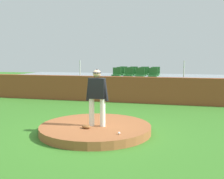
{
  "coord_description": "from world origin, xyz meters",
  "views": [
    {
      "loc": [
        2.68,
        -8.2,
        2.43
      ],
      "look_at": [
        0.0,
        2.13,
        1.15
      ],
      "focal_mm": 43.94,
      "sensor_mm": 36.0,
      "label": 1
    }
  ],
  "objects_px": {
    "stadium_chair_4": "(120,73)",
    "stadium_chair_8": "(123,72)",
    "stadium_chair_6": "(143,73)",
    "stadium_chair_11": "(156,72)",
    "stadium_chair_2": "(140,74)",
    "stadium_chair_7": "(155,73)",
    "stadium_chair_5": "(131,73)",
    "stadium_chair_0": "(117,74)",
    "stadium_chair_3": "(153,74)",
    "stadium_chair_10": "(145,72)",
    "stadium_chair_9": "(134,72)",
    "pitcher": "(97,93)",
    "baseball": "(119,133)",
    "fielding_glove": "(86,127)",
    "stadium_chair_1": "(129,74)"
  },
  "relations": [
    {
      "from": "stadium_chair_1",
      "to": "stadium_chair_3",
      "type": "bearing_deg",
      "value": 179.94
    },
    {
      "from": "stadium_chair_3",
      "to": "stadium_chair_5",
      "type": "distance_m",
      "value": 1.61
    },
    {
      "from": "stadium_chair_7",
      "to": "stadium_chair_8",
      "type": "relative_size",
      "value": 1.0
    },
    {
      "from": "stadium_chair_5",
      "to": "stadium_chair_11",
      "type": "bearing_deg",
      "value": -146.55
    },
    {
      "from": "stadium_chair_7",
      "to": "stadium_chair_8",
      "type": "height_order",
      "value": "same"
    },
    {
      "from": "stadium_chair_0",
      "to": "stadium_chair_2",
      "type": "relative_size",
      "value": 1.0
    },
    {
      "from": "pitcher",
      "to": "stadium_chair_8",
      "type": "bearing_deg",
      "value": 93.74
    },
    {
      "from": "baseball",
      "to": "stadium_chair_7",
      "type": "height_order",
      "value": "stadium_chair_7"
    },
    {
      "from": "stadium_chair_3",
      "to": "stadium_chair_10",
      "type": "height_order",
      "value": "same"
    },
    {
      "from": "fielding_glove",
      "to": "stadium_chair_10",
      "type": "height_order",
      "value": "stadium_chair_10"
    },
    {
      "from": "stadium_chair_0",
      "to": "stadium_chair_4",
      "type": "relative_size",
      "value": 1.0
    },
    {
      "from": "stadium_chair_0",
      "to": "stadium_chair_2",
      "type": "bearing_deg",
      "value": -178.3
    },
    {
      "from": "fielding_glove",
      "to": "stadium_chair_10",
      "type": "distance_m",
      "value": 9.58
    },
    {
      "from": "fielding_glove",
      "to": "stadium_chair_11",
      "type": "distance_m",
      "value": 9.63
    },
    {
      "from": "pitcher",
      "to": "stadium_chair_4",
      "type": "height_order",
      "value": "pitcher"
    },
    {
      "from": "stadium_chair_2",
      "to": "stadium_chair_8",
      "type": "height_order",
      "value": "same"
    },
    {
      "from": "baseball",
      "to": "stadium_chair_1",
      "type": "height_order",
      "value": "stadium_chair_1"
    },
    {
      "from": "stadium_chair_1",
      "to": "stadium_chair_11",
      "type": "relative_size",
      "value": 1.0
    },
    {
      "from": "stadium_chair_7",
      "to": "stadium_chair_4",
      "type": "bearing_deg",
      "value": 0.38
    },
    {
      "from": "baseball",
      "to": "stadium_chair_10",
      "type": "bearing_deg",
      "value": 93.59
    },
    {
      "from": "stadium_chair_2",
      "to": "stadium_chair_0",
      "type": "bearing_deg",
      "value": 1.7
    },
    {
      "from": "stadium_chair_0",
      "to": "stadium_chair_9",
      "type": "xyz_separation_m",
      "value": [
        0.69,
        1.82,
        0.0
      ]
    },
    {
      "from": "stadium_chair_0",
      "to": "stadium_chair_4",
      "type": "height_order",
      "value": "same"
    },
    {
      "from": "stadium_chair_2",
      "to": "stadium_chair_6",
      "type": "height_order",
      "value": "same"
    },
    {
      "from": "fielding_glove",
      "to": "stadium_chair_1",
      "type": "xyz_separation_m",
      "value": [
        -0.2,
        7.73,
        1.16
      ]
    },
    {
      "from": "stadium_chair_2",
      "to": "stadium_chair_7",
      "type": "height_order",
      "value": "same"
    },
    {
      "from": "pitcher",
      "to": "stadium_chair_0",
      "type": "height_order",
      "value": "pitcher"
    },
    {
      "from": "stadium_chair_2",
      "to": "stadium_chair_10",
      "type": "distance_m",
      "value": 1.77
    },
    {
      "from": "pitcher",
      "to": "stadium_chair_11",
      "type": "xyz_separation_m",
      "value": [
        0.94,
        9.12,
        0.16
      ]
    },
    {
      "from": "stadium_chair_4",
      "to": "stadium_chair_8",
      "type": "distance_m",
      "value": 0.86
    },
    {
      "from": "stadium_chair_6",
      "to": "stadium_chair_11",
      "type": "bearing_deg",
      "value": -128.38
    },
    {
      "from": "stadium_chair_3",
      "to": "pitcher",
      "type": "bearing_deg",
      "value": 82.73
    },
    {
      "from": "stadium_chair_11",
      "to": "stadium_chair_5",
      "type": "bearing_deg",
      "value": 33.45
    },
    {
      "from": "pitcher",
      "to": "stadium_chair_5",
      "type": "height_order",
      "value": "pitcher"
    },
    {
      "from": "stadium_chair_3",
      "to": "stadium_chair_5",
      "type": "bearing_deg",
      "value": -31.92
    },
    {
      "from": "stadium_chair_4",
      "to": "stadium_chair_8",
      "type": "bearing_deg",
      "value": -90.23
    },
    {
      "from": "stadium_chair_0",
      "to": "stadium_chair_5",
      "type": "relative_size",
      "value": 1.0
    },
    {
      "from": "pitcher",
      "to": "stadium_chair_6",
      "type": "distance_m",
      "value": 8.25
    },
    {
      "from": "stadium_chair_7",
      "to": "fielding_glove",
      "type": "bearing_deg",
      "value": 82.15
    },
    {
      "from": "stadium_chair_4",
      "to": "stadium_chair_5",
      "type": "xyz_separation_m",
      "value": [
        0.7,
        -0.04,
        0.0
      ]
    },
    {
      "from": "stadium_chair_4",
      "to": "stadium_chair_6",
      "type": "height_order",
      "value": "same"
    },
    {
      "from": "pitcher",
      "to": "stadium_chair_3",
      "type": "bearing_deg",
      "value": 79.41
    },
    {
      "from": "fielding_glove",
      "to": "stadium_chair_2",
      "type": "relative_size",
      "value": 0.6
    },
    {
      "from": "stadium_chair_4",
      "to": "stadium_chair_7",
      "type": "height_order",
      "value": "same"
    },
    {
      "from": "stadium_chair_4",
      "to": "stadium_chair_6",
      "type": "relative_size",
      "value": 1.0
    },
    {
      "from": "stadium_chair_0",
      "to": "stadium_chair_9",
      "type": "height_order",
      "value": "same"
    },
    {
      "from": "baseball",
      "to": "stadium_chair_5",
      "type": "bearing_deg",
      "value": 98.31
    },
    {
      "from": "stadium_chair_0",
      "to": "stadium_chair_5",
      "type": "bearing_deg",
      "value": -128.58
    },
    {
      "from": "pitcher",
      "to": "stadium_chair_1",
      "type": "xyz_separation_m",
      "value": [
        -0.44,
        7.36,
        0.16
      ]
    },
    {
      "from": "baseball",
      "to": "stadium_chair_9",
      "type": "bearing_deg",
      "value": 97.67
    }
  ]
}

